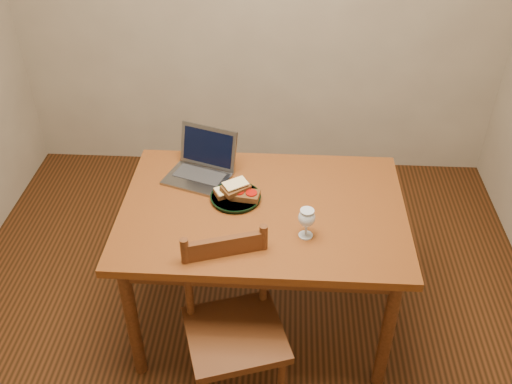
# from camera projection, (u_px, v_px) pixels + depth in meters

# --- Properties ---
(floor) EXTENTS (3.20, 3.20, 0.02)m
(floor) POSITION_uv_depth(u_px,v_px,m) (242.00, 332.00, 2.97)
(floor) COLOR black
(floor) RESTS_ON ground
(table) EXTENTS (1.30, 0.90, 0.74)m
(table) POSITION_uv_depth(u_px,v_px,m) (263.00, 222.00, 2.65)
(table) COLOR #51220D
(table) RESTS_ON floor
(chair) EXTENTS (0.50, 0.49, 0.43)m
(chair) POSITION_uv_depth(u_px,v_px,m) (234.00, 322.00, 2.41)
(chair) COLOR #361E0B
(chair) RESTS_ON floor
(plate) EXTENTS (0.24, 0.24, 0.02)m
(plate) POSITION_uv_depth(u_px,v_px,m) (236.00, 198.00, 2.64)
(plate) COLOR black
(plate) RESTS_ON table
(sandwich_cheese) EXTENTS (0.13, 0.11, 0.04)m
(sandwich_cheese) POSITION_uv_depth(u_px,v_px,m) (227.00, 191.00, 2.64)
(sandwich_cheese) COLOR #381E0C
(sandwich_cheese) RESTS_ON plate
(sandwich_tomato) EXTENTS (0.14, 0.09, 0.04)m
(sandwich_tomato) POSITION_uv_depth(u_px,v_px,m) (245.00, 194.00, 2.61)
(sandwich_tomato) COLOR #381E0C
(sandwich_tomato) RESTS_ON plate
(sandwich_top) EXTENTS (0.15, 0.14, 0.04)m
(sandwich_top) POSITION_uv_depth(u_px,v_px,m) (236.00, 187.00, 2.61)
(sandwich_top) COLOR #381E0C
(sandwich_top) RESTS_ON plate
(milk_glass) EXTENTS (0.07, 0.07, 0.14)m
(milk_glass) POSITION_uv_depth(u_px,v_px,m) (306.00, 223.00, 2.40)
(milk_glass) COLOR white
(milk_glass) RESTS_ON table
(laptop) EXTENTS (0.37, 0.35, 0.21)m
(laptop) POSITION_uv_depth(u_px,v_px,m) (202.00, 163.00, 2.79)
(laptop) COLOR slate
(laptop) RESTS_ON table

